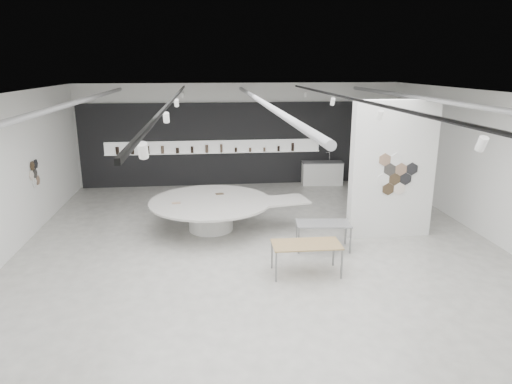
{
  "coord_description": "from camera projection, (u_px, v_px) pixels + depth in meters",
  "views": [
    {
      "loc": [
        -1.31,
        -10.1,
        4.44
      ],
      "look_at": [
        -0.05,
        1.2,
        1.26
      ],
      "focal_mm": 32.0,
      "sensor_mm": 36.0,
      "label": 1
    }
  ],
  "objects": [
    {
      "name": "room",
      "position": [
        260.0,
        172.0,
        10.44
      ],
      "size": [
        12.02,
        14.02,
        3.82
      ],
      "color": "#B9B7AF",
      "rests_on": "ground"
    },
    {
      "name": "back_wall_display",
      "position": [
        238.0,
        144.0,
        17.22
      ],
      "size": [
        11.8,
        0.27,
        3.1
      ],
      "color": "black",
      "rests_on": "ground"
    },
    {
      "name": "partition_column",
      "position": [
        392.0,
        170.0,
        11.85
      ],
      "size": [
        2.2,
        0.38,
        3.6
      ],
      "color": "white",
      "rests_on": "ground"
    },
    {
      "name": "display_island",
      "position": [
        213.0,
        211.0,
        12.58
      ],
      "size": [
        4.66,
        3.87,
        0.86
      ],
      "rotation": [
        0.0,
        0.0,
        0.17
      ],
      "color": "white",
      "rests_on": "ground"
    },
    {
      "name": "sample_table_wood",
      "position": [
        306.0,
        246.0,
        9.89
      ],
      "size": [
        1.5,
        0.76,
        0.7
      ],
      "rotation": [
        0.0,
        0.0,
        -0.01
      ],
      "color": "#9D7F51",
      "rests_on": "ground"
    },
    {
      "name": "sample_table_stone",
      "position": [
        323.0,
        225.0,
        11.24
      ],
      "size": [
        1.39,
        0.81,
        0.68
      ],
      "rotation": [
        0.0,
        0.0,
        -0.11
      ],
      "color": "gray",
      "rests_on": "ground"
    },
    {
      "name": "kitchen_counter",
      "position": [
        322.0,
        173.0,
        17.45
      ],
      "size": [
        1.59,
        0.72,
        1.22
      ],
      "rotation": [
        0.0,
        0.0,
        -0.07
      ],
      "color": "white",
      "rests_on": "ground"
    }
  ]
}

